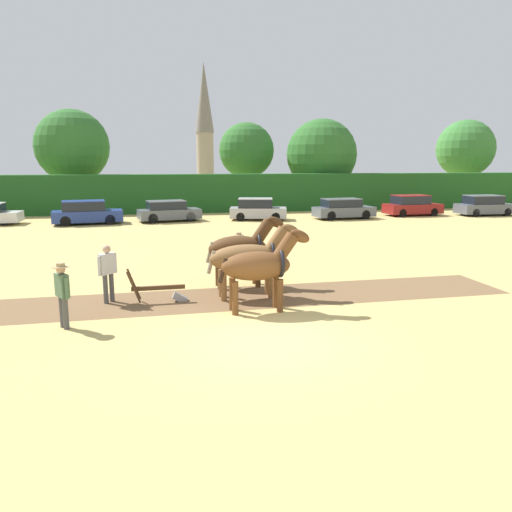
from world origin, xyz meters
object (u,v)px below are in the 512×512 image
object	(u,v)px
draft_horse_trail_left	(241,248)
church_spire	(205,123)
parked_car_center	(168,211)
parked_car_center_right	(257,210)
tree_center_left	(246,151)
parked_car_center_left	(86,213)
tree_center	(322,155)
draft_horse_lead_left	(260,266)
tree_left	(72,146)
farmer_beside_team	(239,251)
parked_car_right	(343,209)
draft_horse_lead_right	(250,257)
farmer_onlooker_left	(62,290)
farmer_at_plow	(108,269)
parked_car_far_right	(412,206)
plow	(163,292)
tree_center_right	(466,149)

from	to	relation	value
draft_horse_trail_left	church_spire	bearing A→B (deg)	84.57
parked_car_center	parked_car_center_right	xyz separation A→B (m)	(6.27, -0.24, 0.03)
tree_center_left	parked_car_center_left	size ratio (longest dim) A/B	1.65
tree_center_left	parked_car_center	world-z (taller)	tree_center_left
tree_center	draft_horse_lead_left	bearing A→B (deg)	-110.84
tree_left	farmer_beside_team	size ratio (longest dim) A/B	5.35
tree_center	church_spire	bearing A→B (deg)	103.89
parked_car_center	parked_car_center_left	bearing A→B (deg)	173.64
parked_car_right	church_spire	bearing A→B (deg)	92.75
draft_horse_lead_right	parked_car_right	bearing A→B (deg)	60.75
farmer_onlooker_left	parked_car_right	distance (m)	26.71
farmer_beside_team	parked_car_center_right	size ratio (longest dim) A/B	0.37
tree_center_left	farmer_beside_team	size ratio (longest dim) A/B	4.85
parked_car_center_left	parked_car_center_right	distance (m)	11.67
parked_car_center_left	tree_left	bearing A→B (deg)	94.19
farmer_at_plow	farmer_beside_team	world-z (taller)	farmer_at_plow
parked_car_center	farmer_at_plow	bearing A→B (deg)	-107.78
parked_car_far_right	parked_car_right	bearing A→B (deg)	-173.12
farmer_onlooker_left	tree_left	bearing A→B (deg)	66.54
plow	farmer_at_plow	size ratio (longest dim) A/B	1.03
church_spire	draft_horse_lead_right	world-z (taller)	church_spire
parked_car_center	parked_car_right	world-z (taller)	parked_car_right
tree_center_left	parked_car_far_right	bearing A→B (deg)	-45.44
draft_horse_trail_left	farmer_at_plow	world-z (taller)	draft_horse_trail_left
draft_horse_lead_right	plow	size ratio (longest dim) A/B	1.66
tree_center_right	farmer_at_plow	world-z (taller)	tree_center_right
tree_left	farmer_onlooker_left	size ratio (longest dim) A/B	5.04
parked_car_far_right	farmer_onlooker_left	bearing A→B (deg)	-137.24
draft_horse_trail_left	parked_car_center_left	bearing A→B (deg)	110.59
plow	tree_left	bearing A→B (deg)	101.72
draft_horse_lead_right	tree_center_right	bearing A→B (deg)	47.48
draft_horse_trail_left	parked_car_center	distance (m)	19.15
parked_car_right	tree_center_right	bearing A→B (deg)	29.55
parked_car_center_right	tree_center_left	bearing A→B (deg)	96.01
draft_horse_lead_left	draft_horse_trail_left	world-z (taller)	draft_horse_trail_left
tree_center_right	church_spire	xyz separation A→B (m)	(-23.77, 30.23, 4.31)
tree_center	church_spire	xyz separation A→B (m)	(-7.93, 32.08, 4.95)
tree_center_left	parked_car_center_right	xyz separation A→B (m)	(-1.25, -11.92, -4.37)
tree_center_left	farmer_beside_team	world-z (taller)	tree_center_left
tree_center_right	farmer_onlooker_left	world-z (taller)	tree_center_right
parked_car_center	parked_car_far_right	size ratio (longest dim) A/B	1.01
tree_left	draft_horse_lead_left	xyz separation A→B (m)	(9.95, -32.36, -4.08)
farmer_beside_team	parked_car_center_right	world-z (taller)	farmer_beside_team
plow	parked_car_right	size ratio (longest dim) A/B	0.39
plow	farmer_beside_team	xyz separation A→B (m)	(2.79, 3.21, 0.58)
draft_horse_lead_left	parked_car_right	distance (m)	23.60
tree_center_right	parked_car_center	world-z (taller)	tree_center_right
tree_center_right	parked_car_center_left	xyz separation A→B (m)	(-35.48, -12.14, -4.61)
draft_horse_trail_left	parked_car_center_right	bearing A→B (deg)	76.04
tree_left	draft_horse_trail_left	world-z (taller)	tree_left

